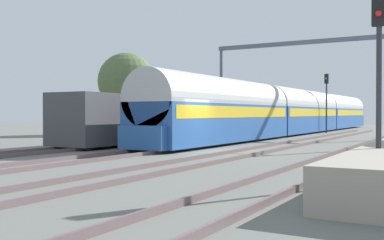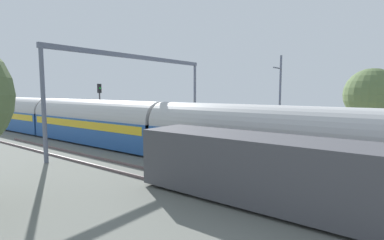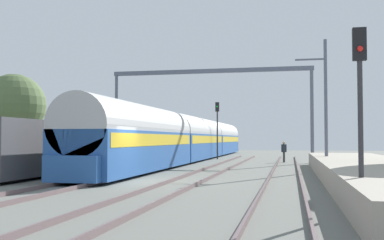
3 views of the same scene
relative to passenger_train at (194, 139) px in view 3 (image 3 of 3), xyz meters
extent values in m
plane|color=slate|center=(2.12, -21.90, -1.97)|extent=(120.00, 120.00, 0.00)
cube|color=#685556|center=(-4.96, -21.90, -1.89)|extent=(0.08, 60.00, 0.16)
cube|color=#685556|center=(-3.52, -21.90, -1.89)|extent=(0.08, 60.00, 0.16)
cube|color=#685556|center=(-0.72, -21.90, -1.89)|extent=(0.08, 60.00, 0.16)
cube|color=#685556|center=(0.72, -21.90, -1.89)|extent=(0.08, 60.00, 0.16)
cube|color=#685556|center=(3.52, -21.90, -1.89)|extent=(0.08, 60.00, 0.16)
cube|color=#685556|center=(4.96, -21.90, -1.89)|extent=(0.08, 60.00, 0.16)
cube|color=#685556|center=(7.76, -21.90, -1.89)|extent=(0.08, 60.00, 0.16)
cube|color=#685556|center=(9.20, -21.90, -1.89)|extent=(0.08, 60.00, 0.16)
cube|color=#A39989|center=(12.30, -19.90, -1.52)|extent=(4.40, 28.00, 0.90)
cube|color=#28569E|center=(0.00, -16.31, -0.71)|extent=(2.90, 16.00, 2.20)
cube|color=gold|center=(0.00, -16.31, -0.08)|extent=(2.93, 15.36, 0.64)
cylinder|color=#B6B6B6|center=(0.00, -16.31, 0.59)|extent=(2.84, 16.00, 2.84)
cube|color=#28569E|center=(0.00, 0.04, -0.71)|extent=(2.90, 16.00, 2.20)
cube|color=gold|center=(0.00, 0.04, -0.08)|extent=(2.93, 15.36, 0.64)
cylinder|color=#B6B6B6|center=(0.00, 0.04, 0.59)|extent=(2.84, 16.00, 2.84)
cube|color=#28569E|center=(0.00, 16.39, -0.71)|extent=(2.90, 16.00, 2.20)
cube|color=gold|center=(0.00, 16.39, -0.08)|extent=(2.93, 15.36, 0.64)
cylinder|color=#B6B6B6|center=(0.00, 16.39, 0.59)|extent=(2.84, 16.00, 2.84)
cube|color=#28569E|center=(0.00, -24.56, -1.26)|extent=(2.40, 0.50, 1.10)
cube|color=#47474C|center=(-4.24, -18.66, -0.46)|extent=(2.80, 13.00, 2.70)
cube|color=black|center=(-4.24, -18.66, -1.76)|extent=(2.52, 11.96, 0.10)
cylinder|color=#373737|center=(8.22, -2.95, -1.55)|extent=(0.25, 0.25, 0.85)
cube|color=#232833|center=(8.22, -2.95, -0.80)|extent=(0.43, 0.46, 0.64)
sphere|color=tan|center=(8.22, -2.95, -0.36)|extent=(0.24, 0.24, 0.24)
cylinder|color=#2D2D33|center=(10.64, -28.87, 0.07)|extent=(0.14, 0.14, 4.09)
cube|color=black|center=(10.64, -28.87, 2.56)|extent=(0.36, 0.20, 0.90)
sphere|color=red|center=(10.64, -28.99, 2.41)|extent=(0.16, 0.16, 0.16)
cylinder|color=#2D2D33|center=(1.92, 1.83, 0.30)|extent=(0.14, 0.14, 4.56)
cube|color=black|center=(1.92, 1.83, 3.03)|extent=(0.36, 0.20, 0.90)
sphere|color=#19D133|center=(1.92, 1.71, 3.06)|extent=(0.16, 0.16, 0.16)
cylinder|color=slate|center=(-6.24, -3.54, 1.78)|extent=(0.28, 0.28, 7.50)
cylinder|color=slate|center=(10.48, -3.54, 1.78)|extent=(0.28, 0.28, 7.50)
cube|color=slate|center=(2.12, -3.54, 5.71)|extent=(17.12, 0.24, 0.36)
cylinder|color=slate|center=(10.88, -13.03, 2.03)|extent=(0.20, 0.20, 8.00)
cube|color=slate|center=(9.98, -13.03, 4.83)|extent=(1.80, 0.10, 0.10)
cylinder|color=#4C3826|center=(-12.76, -9.02, -0.61)|extent=(0.36, 0.36, 2.74)
sphere|color=#50663B|center=(-12.76, -9.02, 2.64)|extent=(5.00, 5.00, 5.00)
camera|label=1|loc=(12.42, -41.93, -0.16)|focal=43.98mm
camera|label=2|loc=(-15.61, -22.66, 2.79)|focal=27.20mm
camera|label=3|loc=(8.77, -42.19, -0.03)|focal=43.57mm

